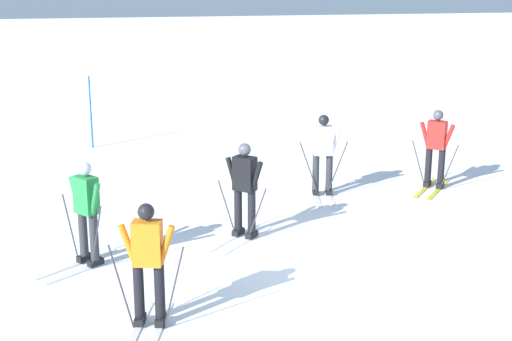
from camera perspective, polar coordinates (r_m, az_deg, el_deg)
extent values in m
plane|color=white|center=(12.08, 5.12, -7.33)|extent=(120.00, 120.00, 0.00)
cube|color=white|center=(30.26, -4.99, 8.66)|extent=(80.00, 9.09, 2.23)
cube|color=silver|center=(12.23, -12.71, -7.32)|extent=(1.31, 1.07, 0.02)
cube|color=silver|center=(12.44, -13.50, -6.97)|extent=(1.31, 1.07, 0.02)
cube|color=black|center=(12.29, -12.17, -6.87)|extent=(0.28, 0.26, 0.10)
cube|color=black|center=(12.50, -12.96, -6.53)|extent=(0.28, 0.26, 0.10)
cylinder|color=#2D2D33|center=(12.12, -12.29, -4.79)|extent=(0.14, 0.14, 0.85)
cylinder|color=#2D2D33|center=(12.33, -13.09, -4.48)|extent=(0.14, 0.14, 0.85)
cube|color=#23843D|center=(12.03, -12.87, -1.84)|extent=(0.42, 0.45, 0.60)
cylinder|color=#23843D|center=(11.83, -12.22, -2.15)|extent=(0.23, 0.26, 0.55)
cylinder|color=#23843D|center=(12.21, -13.65, -1.68)|extent=(0.23, 0.26, 0.55)
sphere|color=silver|center=(11.91, -12.99, 0.14)|extent=(0.22, 0.22, 0.22)
cylinder|color=#38383D|center=(11.92, -12.13, -5.08)|extent=(0.24, 0.29, 1.11)
cylinder|color=#38383D|center=(12.42, -13.98, -4.35)|extent=(0.24, 0.29, 1.11)
cube|color=silver|center=(13.09, -0.68, -5.37)|extent=(1.14, 1.24, 0.02)
cube|color=silver|center=(13.23, -1.71, -5.14)|extent=(1.14, 1.24, 0.02)
cube|color=black|center=(13.19, -0.33, -4.93)|extent=(0.26, 0.27, 0.10)
cube|color=black|center=(13.33, -1.36, -4.71)|extent=(0.26, 0.27, 0.10)
cylinder|color=black|center=(13.03, -0.34, -2.97)|extent=(0.14, 0.14, 0.85)
cylinder|color=black|center=(13.18, -1.37, -2.77)|extent=(0.14, 0.14, 0.85)
cube|color=black|center=(12.92, -0.87, -0.24)|extent=(0.44, 0.43, 0.60)
cylinder|color=black|center=(12.78, 0.03, -0.47)|extent=(0.25, 0.24, 0.55)
cylinder|color=black|center=(13.04, -1.85, -0.15)|extent=(0.25, 0.24, 0.55)
sphere|color=#4C4C56|center=(12.81, -0.88, 1.62)|extent=(0.22, 0.22, 0.22)
cylinder|color=#38383D|center=(12.89, 0.05, -3.40)|extent=(0.31, 0.28, 1.01)
cylinder|color=#38383D|center=(13.20, -2.21, -2.95)|extent=(0.31, 0.28, 1.01)
cube|color=gold|center=(16.45, 13.76, -1.43)|extent=(1.07, 1.31, 0.02)
cube|color=gold|center=(16.52, 12.82, -1.31)|extent=(1.07, 1.31, 0.02)
cube|color=black|center=(16.58, 13.90, -1.10)|extent=(0.26, 0.28, 0.10)
cube|color=black|center=(16.64, 12.96, -0.98)|extent=(0.26, 0.28, 0.10)
cylinder|color=black|center=(16.45, 14.00, 0.49)|extent=(0.14, 0.14, 0.85)
cylinder|color=black|center=(16.52, 13.06, 0.60)|extent=(0.14, 0.14, 0.85)
cube|color=red|center=(16.34, 13.67, 2.66)|extent=(0.45, 0.42, 0.60)
cylinder|color=red|center=(16.27, 14.50, 2.51)|extent=(0.26, 0.23, 0.55)
cylinder|color=red|center=(16.38, 12.80, 2.70)|extent=(0.26, 0.23, 0.55)
sphere|color=#4C4C56|center=(16.25, 13.76, 4.14)|extent=(0.22, 0.22, 0.22)
cylinder|color=#38383D|center=(16.33, 14.54, 0.21)|extent=(0.29, 0.24, 1.03)
cylinder|color=#38383D|center=(16.48, 12.35, 0.48)|extent=(0.29, 0.24, 1.03)
cube|color=#232328|center=(16.53, 13.85, 2.87)|extent=(0.33, 0.32, 0.40)
cube|color=silver|center=(10.15, -7.45, -11.98)|extent=(0.50, 1.57, 0.02)
cube|color=silver|center=(10.21, -9.02, -11.88)|extent=(0.50, 1.57, 0.02)
cube|color=black|center=(10.25, -7.29, -11.30)|extent=(0.18, 0.28, 0.10)
cube|color=black|center=(10.31, -8.85, -11.20)|extent=(0.18, 0.28, 0.10)
cylinder|color=black|center=(10.05, -7.39, -8.88)|extent=(0.14, 0.14, 0.85)
cylinder|color=black|center=(10.11, -8.96, -8.79)|extent=(0.14, 0.14, 0.85)
cube|color=orange|center=(9.84, -8.32, -5.52)|extent=(0.43, 0.33, 0.60)
cylinder|color=orange|center=(9.78, -6.90, -5.68)|extent=(0.27, 0.15, 0.55)
cylinder|color=orange|center=(9.88, -9.76, -5.57)|extent=(0.27, 0.15, 0.55)
sphere|color=black|center=(9.70, -8.41, -3.14)|extent=(0.22, 0.22, 0.22)
cylinder|color=#38383D|center=(9.91, -6.31, -8.96)|extent=(0.30, 0.10, 1.17)
cylinder|color=#38383D|center=(10.05, -10.27, -8.76)|extent=(0.30, 0.10, 1.17)
cube|color=teal|center=(10.02, -8.07, -4.98)|extent=(0.32, 0.25, 0.40)
cube|color=silver|center=(15.61, 5.64, -1.97)|extent=(0.34, 1.59, 0.02)
cube|color=silver|center=(15.57, 4.62, -1.99)|extent=(0.34, 1.59, 0.02)
cube|color=black|center=(15.73, 5.58, -1.60)|extent=(0.16, 0.28, 0.10)
cube|color=black|center=(15.70, 4.56, -1.62)|extent=(0.16, 0.28, 0.10)
cylinder|color=#2D2D33|center=(15.60, 5.62, 0.07)|extent=(0.14, 0.14, 0.85)
cylinder|color=#2D2D33|center=(15.56, 4.60, 0.06)|extent=(0.14, 0.14, 0.85)
cube|color=white|center=(15.43, 5.17, 2.30)|extent=(0.41, 0.30, 0.60)
cylinder|color=white|center=(15.44, 6.10, 2.24)|extent=(0.27, 0.13, 0.55)
cylinder|color=white|center=(15.38, 4.25, 2.23)|extent=(0.27, 0.13, 0.55)
sphere|color=black|center=(15.34, 5.21, 3.86)|extent=(0.22, 0.22, 0.22)
cylinder|color=#38383D|center=(15.51, 6.20, 0.10)|extent=(0.43, 0.09, 1.17)
cylinder|color=#38383D|center=(15.44, 4.11, 0.09)|extent=(0.43, 0.09, 1.17)
cube|color=#232328|center=(15.63, 5.08, 2.55)|extent=(0.30, 0.22, 0.40)
cylinder|color=#1E56AD|center=(20.00, -12.52, 4.39)|extent=(0.05, 0.05, 1.90)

